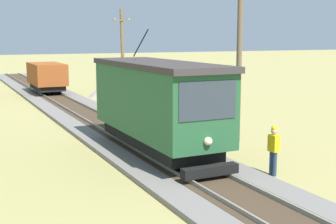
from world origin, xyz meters
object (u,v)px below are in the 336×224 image
Objects in this scene: red_tram at (157,103)px; track_worker at (274,148)px; gravel_pile at (108,88)px; freight_car at (47,76)px; utility_pole_near_tram at (239,50)px; utility_pole_mid at (123,54)px.

red_tram reaches higher than track_worker.
gravel_pile is (4.24, 19.00, -1.52)m from red_tram.
freight_car reaches higher than gravel_pile.
track_worker is (2.56, -26.25, -0.57)m from freight_car.
red_tram is at bearing -170.14° from utility_pole_near_tram.
freight_car is at bearing 101.67° from utility_pole_near_tram.
red_tram reaches higher than freight_car.
red_tram is 19.53m from gravel_pile.
utility_pole_near_tram is at bearing -90.00° from utility_pole_mid.
utility_pole_near_tram reaches higher than gravel_pile.
freight_car is 0.77× the size of utility_pole_mid.
freight_car is at bearing 143.93° from gravel_pile.
red_tram is 5.03m from track_worker.
utility_pole_near_tram is 6.16m from track_worker.
red_tram is at bearing -60.99° from track_worker.
track_worker is (2.56, -4.16, -1.21)m from red_tram.
utility_pole_near_tram is 4.59× the size of track_worker.
gravel_pile is (4.24, -3.09, -0.88)m from freight_car.
utility_pole_near_tram reaches higher than freight_car.
red_tram is at bearing -105.48° from utility_pole_mid.
utility_pole_near_tram is 1.21× the size of utility_pole_mid.
utility_pole_mid is (4.40, 15.90, 1.30)m from red_tram.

